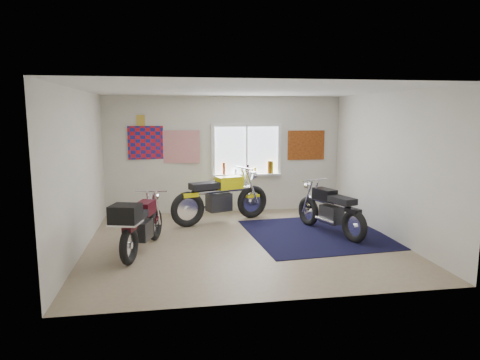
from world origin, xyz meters
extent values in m
plane|color=#9E896B|center=(0.00, 0.00, 0.00)|extent=(5.50, 5.50, 0.00)
plane|color=white|center=(0.00, 0.00, 2.70)|extent=(5.50, 5.50, 0.00)
plane|color=silver|center=(0.00, 2.50, 1.35)|extent=(5.50, 0.00, 5.50)
plane|color=silver|center=(0.00, -2.50, 1.35)|extent=(5.50, 0.00, 5.50)
plane|color=silver|center=(-2.75, 0.00, 1.35)|extent=(0.00, 5.00, 5.00)
plane|color=silver|center=(2.75, 0.00, 1.35)|extent=(0.00, 5.00, 5.00)
cube|color=black|center=(1.49, 0.28, 0.01)|extent=(2.69, 2.78, 0.01)
cube|color=white|center=(0.50, 2.48, 1.45)|extent=(1.50, 0.02, 1.10)
cube|color=white|center=(0.50, 2.47, 2.04)|extent=(1.66, 0.06, 0.08)
cube|color=white|center=(0.50, 2.47, 0.86)|extent=(1.66, 0.06, 0.08)
cube|color=white|center=(-0.29, 2.47, 1.45)|extent=(0.08, 0.06, 1.10)
cube|color=white|center=(1.29, 2.47, 1.45)|extent=(0.08, 0.06, 1.10)
cube|color=white|center=(0.50, 2.47, 1.45)|extent=(0.04, 0.06, 1.10)
cube|color=white|center=(0.50, 2.41, 0.88)|extent=(1.60, 0.16, 0.04)
cylinder|color=#953C15|center=(-0.05, 2.40, 1.04)|extent=(0.07, 0.07, 0.28)
cylinder|color=white|center=(0.23, 2.40, 0.96)|extent=(0.06, 0.06, 0.12)
cylinder|color=black|center=(0.52, 2.40, 1.01)|extent=(0.06, 0.06, 0.22)
cylinder|color=gold|center=(0.69, 2.40, 0.97)|extent=(0.05, 0.05, 0.14)
cylinder|color=brown|center=(1.03, 2.40, 1.05)|extent=(0.09, 0.09, 0.30)
cylinder|color=gold|center=(1.10, 2.40, 1.05)|extent=(0.05, 0.05, 0.29)
plane|color=red|center=(-1.70, 2.48, 1.65)|extent=(1.00, 0.07, 1.00)
plane|color=red|center=(-1.05, 2.46, 1.55)|extent=(0.90, 0.09, 0.90)
cube|color=gold|center=(-1.90, 2.48, 2.15)|extent=(0.18, 0.02, 0.24)
cube|color=#A54C14|center=(1.95, 2.48, 1.55)|extent=(0.90, 0.03, 0.70)
torus|color=black|center=(0.50, 1.77, 0.36)|extent=(0.74, 0.40, 0.74)
torus|color=black|center=(-0.94, 1.23, 0.36)|extent=(0.74, 0.40, 0.74)
cylinder|color=white|center=(0.50, 1.77, 0.36)|extent=(0.15, 0.15, 0.12)
cylinder|color=white|center=(-0.94, 1.23, 0.36)|extent=(0.15, 0.15, 0.12)
cylinder|color=white|center=(-0.22, 1.50, 0.68)|extent=(1.34, 0.59, 0.10)
cube|color=#29292B|center=(-0.27, 1.48, 0.44)|extent=(0.57, 0.47, 0.38)
cylinder|color=white|center=(-0.33, 1.65, 0.33)|extent=(0.60, 0.29, 0.08)
cube|color=yellow|center=(-0.03, 1.57, 0.84)|extent=(0.62, 0.46, 0.27)
cube|color=black|center=(-0.58, 1.36, 0.82)|extent=(0.68, 0.50, 0.13)
cube|color=yellow|center=(-0.89, 1.25, 0.66)|extent=(0.37, 0.28, 0.09)
cube|color=yellow|center=(0.50, 1.77, 0.50)|extent=(0.34, 0.25, 0.06)
cylinder|color=white|center=(0.32, 1.70, 1.13)|extent=(0.28, 0.65, 0.04)
cylinder|color=white|center=(0.52, 1.78, 0.95)|extent=(0.17, 0.20, 0.18)
torus|color=black|center=(1.53, 0.94, 0.30)|extent=(0.32, 0.62, 0.61)
torus|color=black|center=(1.97, -0.34, 0.30)|extent=(0.32, 0.62, 0.61)
cylinder|color=white|center=(1.53, 0.94, 0.30)|extent=(0.13, 0.13, 0.11)
cylinder|color=white|center=(1.97, -0.34, 0.30)|extent=(0.13, 0.13, 0.11)
cylinder|color=white|center=(1.75, 0.30, 0.60)|extent=(0.48, 1.18, 0.09)
cube|color=#29292B|center=(1.77, 0.25, 0.39)|extent=(0.40, 0.50, 0.33)
cylinder|color=white|center=(1.62, 0.20, 0.29)|extent=(0.24, 0.52, 0.07)
cube|color=black|center=(1.69, 0.46, 0.73)|extent=(0.39, 0.54, 0.23)
cube|color=black|center=(1.86, -0.02, 0.71)|extent=(0.43, 0.59, 0.12)
cube|color=black|center=(1.95, -0.29, 0.58)|extent=(0.24, 0.32, 0.08)
cube|color=black|center=(1.53, 0.94, 0.42)|extent=(0.22, 0.30, 0.05)
cylinder|color=white|center=(1.59, 0.78, 0.98)|extent=(0.58, 0.23, 0.03)
cylinder|color=white|center=(1.52, 0.96, 0.83)|extent=(0.18, 0.14, 0.15)
torus|color=black|center=(-1.58, 0.41, 0.30)|extent=(0.28, 0.61, 0.60)
torus|color=black|center=(-1.92, -0.84, 0.30)|extent=(0.28, 0.61, 0.60)
cylinder|color=white|center=(-1.58, 0.41, 0.30)|extent=(0.12, 0.12, 0.10)
cylinder|color=white|center=(-1.92, -0.84, 0.30)|extent=(0.12, 0.12, 0.10)
cylinder|color=white|center=(-1.75, -0.22, 0.57)|extent=(0.39, 1.15, 0.08)
cube|color=#29292B|center=(-1.76, -0.26, 0.37)|extent=(0.36, 0.47, 0.32)
cylinder|color=white|center=(-1.91, -0.22, 0.28)|extent=(0.20, 0.51, 0.06)
cube|color=#3C0911|center=(-1.71, -0.06, 0.70)|extent=(0.36, 0.51, 0.22)
cube|color=black|center=(-1.84, -0.53, 0.69)|extent=(0.39, 0.56, 0.11)
cube|color=#3C0911|center=(-1.91, -0.80, 0.56)|extent=(0.22, 0.31, 0.07)
cube|color=#3C0911|center=(-1.58, 0.41, 0.41)|extent=(0.19, 0.28, 0.05)
cylinder|color=white|center=(-1.62, 0.24, 0.95)|extent=(0.56, 0.19, 0.03)
cylinder|color=white|center=(-1.57, 0.42, 0.80)|extent=(0.17, 0.13, 0.15)
cube|color=black|center=(-1.95, -0.93, 0.82)|extent=(0.51, 0.49, 0.28)
camera|label=1|loc=(-1.26, -7.36, 2.31)|focal=32.00mm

